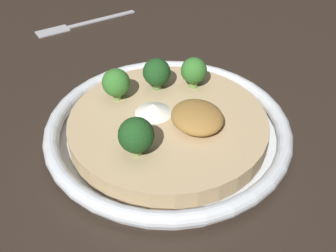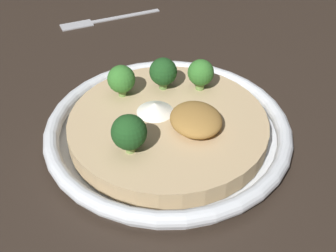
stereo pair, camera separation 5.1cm
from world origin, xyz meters
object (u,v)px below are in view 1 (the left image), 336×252
at_px(broccoli_front_right, 157,73).
at_px(risotto_bowl, 168,128).
at_px(broccoli_right, 116,83).
at_px(broccoli_back, 136,136).
at_px(broccoli_front, 194,71).
at_px(fork_utensil, 76,25).

bearing_deg(broccoli_front_right, risotto_bowl, 167.27).
relative_size(broccoli_right, broccoli_front_right, 0.98).
bearing_deg(broccoli_right, broccoli_back, 171.24).
xyz_separation_m(risotto_bowl, broccoli_right, (0.06, 0.04, 0.04)).
relative_size(broccoli_front, broccoli_front_right, 0.96).
bearing_deg(broccoli_back, risotto_bowl, -53.82).
distance_m(risotto_bowl, fork_utensil, 0.35).
distance_m(broccoli_front, broccoli_right, 0.10).
xyz_separation_m(risotto_bowl, broccoli_front_right, (0.06, -0.01, 0.04)).
bearing_deg(broccoli_right, broccoli_front_right, -90.52).
bearing_deg(fork_utensil, broccoli_back, 78.46).
bearing_deg(broccoli_back, broccoli_front_right, -34.01).
height_order(broccoli_front_right, fork_utensil, broccoli_front_right).
bearing_deg(broccoli_front, broccoli_back, 127.50).
height_order(broccoli_front, broccoli_right, same).
xyz_separation_m(broccoli_back, broccoli_front_right, (0.11, -0.07, -0.00)).
xyz_separation_m(broccoli_front, broccoli_right, (0.02, 0.10, 0.00)).
height_order(broccoli_back, fork_utensil, broccoli_back).
relative_size(broccoli_front, broccoli_back, 0.90).
distance_m(broccoli_front, fork_utensil, 0.32).
bearing_deg(risotto_bowl, broccoli_right, 32.07).
height_order(broccoli_front, broccoli_front_right, broccoli_front_right).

